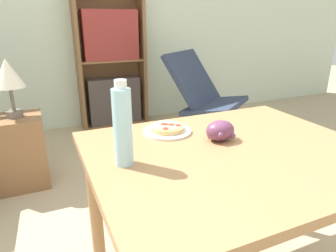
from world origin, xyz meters
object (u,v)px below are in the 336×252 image
Objects in this scene: pizza_on_plate at (167,129)px; bookshelf at (112,66)px; side_table at (22,151)px; drink_bottle at (123,126)px; lounge_chair_far at (206,110)px; table_lamp at (8,76)px; grape_bunch at (221,131)px.

pizza_on_plate is 0.14× the size of bookshelf.
drink_bottle is at bearing -73.41° from side_table.
lounge_chair_far reaches higher than side_table.
drink_bottle is at bearing -73.41° from table_lamp.
bookshelf is at bearing 47.98° from side_table.
drink_bottle is 2.25m from lounge_chair_far.
drink_bottle reaches higher than table_lamp.
side_table is at bearing -132.02° from bookshelf.
table_lamp is (-0.67, 1.17, 0.09)m from pizza_on_plate.
side_table is (-1.77, -0.31, -0.02)m from lounge_chair_far.
grape_bunch is at bearing -58.05° from side_table.
table_lamp is at bearing 121.95° from grape_bunch.
bookshelf reaches higher than pizza_on_plate.
table_lamp is at bearing 119.93° from pizza_on_plate.
lounge_chair_far is (0.94, 1.65, -0.48)m from grape_bunch.
lounge_chair_far is at bearing -44.04° from bookshelf.
pizza_on_plate is at bearing -97.70° from bookshelf.
bookshelf is (-0.80, 0.77, 0.41)m from lounge_chair_far.
table_lamp is (-0.83, 1.34, 0.07)m from grape_bunch.
table_lamp is (0.00, 0.00, 0.56)m from side_table.
lounge_chair_far is at bearing 9.94° from side_table.
bookshelf reaches higher than side_table.
pizza_on_plate is 0.73× the size of drink_bottle.
lounge_chair_far reaches higher than pizza_on_plate.
lounge_chair_far is 1.18m from bookshelf.
bookshelf reaches higher than drink_bottle.
grape_bunch is 0.43× the size of drink_bottle.
lounge_chair_far is 1.80m from side_table.
pizza_on_plate is at bearing -162.85° from lounge_chair_far.
bookshelf is (0.30, 2.25, -0.05)m from pizza_on_plate.
drink_bottle reaches higher than pizza_on_plate.
table_lamp reaches higher than pizza_on_plate.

